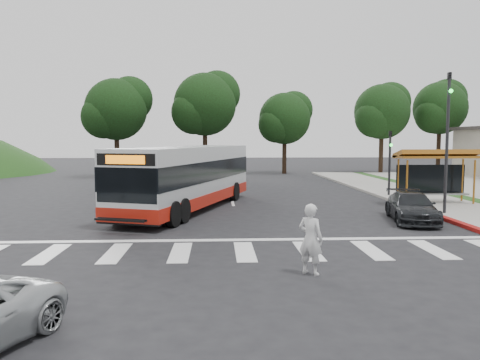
{
  "coord_description": "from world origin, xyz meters",
  "views": [
    {
      "loc": [
        -0.85,
        -19.31,
        3.5
      ],
      "look_at": [
        0.22,
        2.42,
        1.6
      ],
      "focal_mm": 35.0,
      "sensor_mm": 36.0,
      "label": 1
    }
  ],
  "objects": [
    {
      "name": "tree_north_b",
      "position": [
        6.07,
        28.06,
        5.66
      ],
      "size": [
        5.72,
        5.33,
        8.43
      ],
      "color": "black",
      "rests_on": "ground"
    },
    {
      "name": "tree_north_c",
      "position": [
        -9.92,
        24.06,
        6.29
      ],
      "size": [
        6.16,
        5.74,
        9.3
      ],
      "color": "black",
      "rests_on": "ground"
    },
    {
      "name": "tree_ne_a",
      "position": [
        16.08,
        28.06,
        6.39
      ],
      "size": [
        6.16,
        5.74,
        9.3
      ],
      "color": "black",
      "rests_on": "parking_lot"
    },
    {
      "name": "transit_bus",
      "position": [
        -2.29,
        3.96,
        1.56
      ],
      "size": [
        6.42,
        12.31,
        3.13
      ],
      "primitive_type": null,
      "rotation": [
        0.0,
        0.0,
        -0.33
      ],
      "color": "silver",
      "rests_on": "ground"
    },
    {
      "name": "crosswalk_ladder",
      "position": [
        0.0,
        -5.0,
        0.01
      ],
      "size": [
        18.0,
        2.6,
        0.01
      ],
      "primitive_type": "cube",
      "color": "silver",
      "rests_on": "ground"
    },
    {
      "name": "dark_sedan",
      "position": [
        7.43,
        0.03,
        0.62
      ],
      "size": [
        2.56,
        4.55,
        1.24
      ],
      "primitive_type": "imported",
      "rotation": [
        0.0,
        0.0,
        -0.2
      ],
      "color": "black",
      "rests_on": "ground"
    },
    {
      "name": "traffic_signal_ne_tall",
      "position": [
        9.6,
        1.49,
        3.88
      ],
      "size": [
        0.18,
        0.37,
        6.5
      ],
      "color": "black",
      "rests_on": "ground"
    },
    {
      "name": "curb_east",
      "position": [
        9.0,
        8.0,
        0.07
      ],
      "size": [
        0.3,
        40.0,
        0.15
      ],
      "primitive_type": "cube",
      "color": "#9E9991",
      "rests_on": "ground"
    },
    {
      "name": "tree_ne_b",
      "position": [
        23.08,
        30.06,
        6.92
      ],
      "size": [
        6.16,
        5.74,
        10.02
      ],
      "color": "black",
      "rests_on": "ground"
    },
    {
      "name": "bus_shelter",
      "position": [
        10.8,
        5.1,
        2.35
      ],
      "size": [
        4.2,
        1.6,
        2.86
      ],
      "color": "#975919",
      "rests_on": "sidewalk_east"
    },
    {
      "name": "curb_east_red",
      "position": [
        9.0,
        -2.0,
        0.08
      ],
      "size": [
        0.32,
        6.0,
        0.15
      ],
      "primitive_type": "cube",
      "color": "maroon",
      "rests_on": "ground"
    },
    {
      "name": "pedestrian",
      "position": [
        1.56,
        -7.5,
        0.93
      ],
      "size": [
        0.8,
        0.77,
        1.85
      ],
      "primitive_type": "imported",
      "rotation": [
        0.0,
        0.0,
        2.46
      ],
      "color": "silver",
      "rests_on": "ground"
    },
    {
      "name": "traffic_signal_ne_short",
      "position": [
        9.6,
        8.49,
        2.48
      ],
      "size": [
        0.18,
        0.37,
        4.0
      ],
      "color": "black",
      "rests_on": "ground"
    },
    {
      "name": "tree_north_a",
      "position": [
        -1.92,
        26.07,
        6.92
      ],
      "size": [
        6.6,
        6.15,
        10.17
      ],
      "color": "black",
      "rests_on": "ground"
    },
    {
      "name": "sidewalk_east",
      "position": [
        11.0,
        8.0,
        0.06
      ],
      "size": [
        4.0,
        40.0,
        0.12
      ],
      "primitive_type": "cube",
      "color": "gray",
      "rests_on": "ground"
    },
    {
      "name": "ground",
      "position": [
        0.0,
        0.0,
        0.0
      ],
      "size": [
        140.0,
        140.0,
        0.0
      ],
      "primitive_type": "plane",
      "color": "black",
      "rests_on": "ground"
    }
  ]
}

